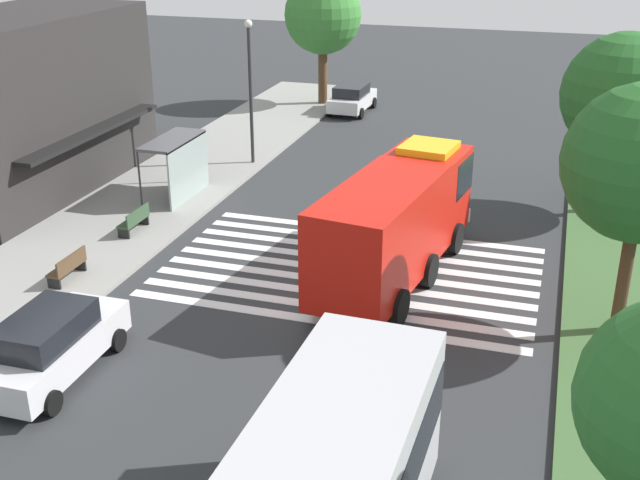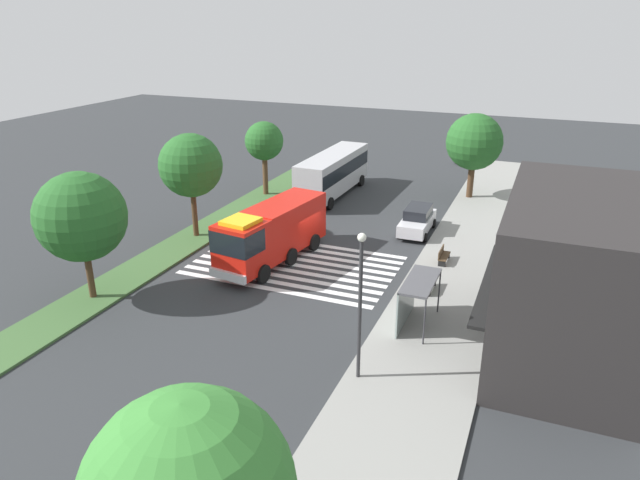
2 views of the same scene
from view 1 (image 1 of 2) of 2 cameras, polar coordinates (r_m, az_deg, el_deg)
name	(u,v)px [view 1 (image 1 of 2)]	position (r m, az deg, el deg)	size (l,w,h in m)	color
ground_plane	(332,299)	(24.78, 0.86, -4.32)	(120.00, 120.00, 0.00)	#2D3033
sidewalk	(64,260)	(28.73, -18.00, -1.35)	(60.00, 5.57, 0.14)	gray
median_strip	(615,338)	(24.08, 20.54, -6.62)	(60.00, 3.00, 0.14)	#3D6033
crosswalk	(350,271)	(26.66, 2.19, -2.24)	(7.65, 12.42, 0.01)	silver
fire_truck	(399,216)	(25.79, 5.73, 1.74)	(9.37, 3.80, 3.76)	red
parked_car_mid	(51,344)	(21.67, -18.83, -7.15)	(4.74, 2.11, 1.87)	silver
parked_car_east	(352,98)	(47.40, 2.33, 10.21)	(4.31, 2.18, 1.66)	silver
bus_stop_shelter	(180,156)	(33.01, -10.05, 5.97)	(3.50, 1.40, 2.46)	#4C4C51
bench_near_shelter	(135,220)	(30.13, -13.23, 1.41)	(1.60, 0.50, 0.90)	#2D472D
bench_west_of_shelter	(68,267)	(26.83, -17.72, -1.85)	(1.60, 0.50, 0.90)	#4C3823
street_lamp	(250,81)	(36.77, -5.06, 11.36)	(0.36, 0.36, 6.57)	#2D2D30
storefront_building	(21,105)	(35.70, -20.77, 9.09)	(11.81, 6.70, 7.35)	#282626
sidewalk_tree_center	(323,16)	(48.40, 0.21, 15.89)	(4.56, 4.56, 7.52)	#513823
median_tree_center	(624,95)	(32.39, 21.11, 9.71)	(4.75, 4.75, 7.00)	#47301E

